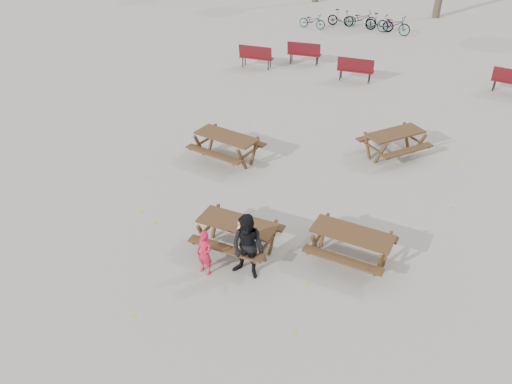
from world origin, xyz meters
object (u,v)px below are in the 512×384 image
at_px(picnic_table_far, 394,144).
at_px(child, 205,253).
at_px(picnic_table_east, 351,246).
at_px(main_picnic_table, 238,229).
at_px(adult, 248,247).
at_px(picnic_table_north, 227,148).
at_px(food_tray, 242,228).
at_px(soda_bottle, 239,224).

bearing_deg(picnic_table_far, child, -161.61).
distance_m(picnic_table_east, picnic_table_far, 5.37).
distance_m(main_picnic_table, adult, 0.95).
height_order(child, picnic_table_far, child).
relative_size(picnic_table_north, picnic_table_far, 1.05).
bearing_deg(picnic_table_far, food_tray, -160.08).
height_order(child, picnic_table_north, child).
height_order(main_picnic_table, food_tray, food_tray).
distance_m(child, picnic_table_east, 3.26).
distance_m(child, adult, 0.97).
distance_m(soda_bottle, picnic_table_far, 6.60).
distance_m(main_picnic_table, food_tray, 0.35).
height_order(main_picnic_table, child, child).
height_order(food_tray, soda_bottle, soda_bottle).
bearing_deg(soda_bottle, child, -113.71).
distance_m(adult, picnic_table_east, 2.39).
bearing_deg(picnic_table_north, soda_bottle, -49.53).
height_order(food_tray, picnic_table_far, food_tray).
xyz_separation_m(main_picnic_table, picnic_table_far, (2.30, 6.09, -0.19)).
height_order(main_picnic_table, picnic_table_north, picnic_table_north).
bearing_deg(soda_bottle, picnic_table_far, 70.56).
height_order(food_tray, picnic_table_east, food_tray).
bearing_deg(picnic_table_east, child, -145.20).
xyz_separation_m(food_tray, picnic_table_north, (-2.43, 3.87, -0.38)).
relative_size(child, picnic_table_north, 0.57).
bearing_deg(adult, child, -159.03).
bearing_deg(child, main_picnic_table, 84.35).
distance_m(food_tray, picnic_table_east, 2.48).
xyz_separation_m(food_tray, picnic_table_east, (2.27, 0.91, -0.41)).
distance_m(soda_bottle, adult, 0.77).
bearing_deg(child, picnic_table_north, 122.50).
relative_size(food_tray, picnic_table_far, 0.10).
height_order(adult, picnic_table_east, adult).
xyz_separation_m(main_picnic_table, picnic_table_east, (2.47, 0.72, -0.20)).
bearing_deg(picnic_table_far, picnic_table_north, 156.35).
xyz_separation_m(child, picnic_table_north, (-1.94, 4.70, -0.13)).
bearing_deg(food_tray, main_picnic_table, 136.80).
height_order(soda_bottle, picnic_table_north, soda_bottle).
xyz_separation_m(soda_bottle, child, (-0.39, -0.89, -0.31)).
xyz_separation_m(soda_bottle, picnic_table_north, (-2.34, 3.80, -0.44)).
xyz_separation_m(food_tray, child, (-0.49, -0.82, -0.25)).
bearing_deg(adult, picnic_table_north, 124.72).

